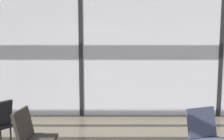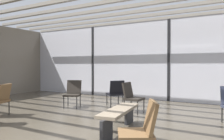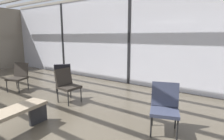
{
  "view_description": "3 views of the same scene",
  "coord_description": "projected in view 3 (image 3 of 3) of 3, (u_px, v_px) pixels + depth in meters",
  "views": [
    {
      "loc": [
        0.78,
        -0.74,
        1.83
      ],
      "look_at": [
        0.79,
        5.38,
        1.15
      ],
      "focal_mm": 37.86,
      "sensor_mm": 36.0,
      "label": 1
    },
    {
      "loc": [
        2.19,
        -3.15,
        1.37
      ],
      "look_at": [
        -1.77,
        3.89,
        1.19
      ],
      "focal_mm": 35.0,
      "sensor_mm": 36.0,
      "label": 2
    },
    {
      "loc": [
        3.12,
        -0.39,
        1.69
      ],
      "look_at": [
        -0.04,
        4.17,
        0.64
      ],
      "focal_mm": 28.63,
      "sensor_mm": 36.0,
      "label": 3
    }
  ],
  "objects": [
    {
      "name": "lounge_chair_5",
      "position": [
        165.0,
        105.0,
        3.18
      ],
      "size": [
        0.63,
        0.65,
        0.87
      ],
      "rotation": [
        0.0,
        0.0,
        0.33
      ],
      "color": "#33384C",
      "rests_on": "ground"
    },
    {
      "name": "lounge_chair_1",
      "position": [
        63.0,
        75.0,
        5.58
      ],
      "size": [
        0.71,
        0.71,
        0.87
      ],
      "rotation": [
        0.0,
        0.0,
        3.99
      ],
      "color": "black",
      "rests_on": "ground"
    },
    {
      "name": "glass_curtain_wall",
      "position": [
        130.0,
        40.0,
        6.29
      ],
      "size": [
        14.0,
        0.08,
        3.13
      ],
      "primitive_type": "cube",
      "color": "silver",
      "rests_on": "ground"
    },
    {
      "name": "parked_airplane",
      "position": [
        166.0,
        34.0,
        10.19
      ],
      "size": [
        13.98,
        3.64,
        3.64
      ],
      "color": "silver",
      "rests_on": "ground"
    },
    {
      "name": "window_mullion_1",
      "position": [
        130.0,
        40.0,
        6.29
      ],
      "size": [
        0.1,
        0.12,
        3.13
      ],
      "primitive_type": "cube",
      "color": "black",
      "rests_on": "ground"
    },
    {
      "name": "waiting_bench",
      "position": [
        3.0,
        119.0,
        2.9
      ],
      "size": [
        0.59,
        1.69,
        0.47
      ],
      "rotation": [
        0.0,
        0.0,
        1.7
      ],
      "color": "#7F705B",
      "rests_on": "ground"
    },
    {
      "name": "window_mullion_0",
      "position": [
        63.0,
        39.0,
        8.25
      ],
      "size": [
        0.1,
        0.12,
        3.13
      ],
      "primitive_type": "cube",
      "color": "black",
      "rests_on": "ground"
    },
    {
      "name": "lounge_chair_2",
      "position": [
        67.0,
        83.0,
        4.65
      ],
      "size": [
        0.55,
        0.51,
        0.87
      ],
      "rotation": [
        0.0,
        0.0,
        1.52
      ],
      "color": "#28231E",
      "rests_on": "ground"
    },
    {
      "name": "lounge_chair_0",
      "position": [
        19.0,
        75.0,
        5.62
      ],
      "size": [
        0.65,
        0.67,
        0.87
      ],
      "rotation": [
        0.0,
        0.0,
        0.4
      ],
      "color": "#28231E",
      "rests_on": "ground"
    }
  ]
}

